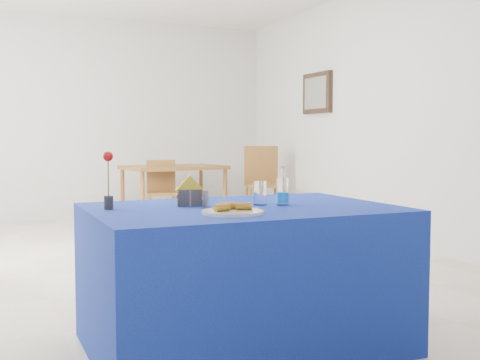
% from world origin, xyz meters
% --- Properties ---
extents(floor, '(7.00, 7.00, 0.00)m').
position_xyz_m(floor, '(0.00, 0.00, 0.00)').
color(floor, beige).
rests_on(floor, ground).
extents(room_shell, '(7.00, 7.00, 7.00)m').
position_xyz_m(room_shell, '(0.00, 0.00, 1.75)').
color(room_shell, silver).
rests_on(room_shell, ground).
extents(picture_frame, '(0.06, 0.64, 0.52)m').
position_xyz_m(picture_frame, '(2.47, 1.60, 1.70)').
color(picture_frame, black).
rests_on(picture_frame, room_shell).
extents(picture_art, '(0.02, 0.52, 0.40)m').
position_xyz_m(picture_art, '(2.44, 1.60, 1.70)').
color(picture_art, '#998C66').
rests_on(picture_art, room_shell).
extents(plate, '(0.30, 0.30, 0.01)m').
position_xyz_m(plate, '(-0.41, -2.42, 0.77)').
color(plate, silver).
rests_on(plate, blue_table).
extents(drinking_glass, '(0.07, 0.07, 0.13)m').
position_xyz_m(drinking_glass, '(-0.13, -2.13, 0.82)').
color(drinking_glass, white).
rests_on(drinking_glass, blue_table).
extents(salt_shaker, '(0.03, 0.03, 0.08)m').
position_xyz_m(salt_shaker, '(-0.43, -2.09, 0.80)').
color(salt_shaker, slate).
rests_on(salt_shaker, blue_table).
extents(pepper_shaker, '(0.03, 0.03, 0.08)m').
position_xyz_m(pepper_shaker, '(-0.50, -2.05, 0.80)').
color(pepper_shaker, '#5E5E63').
rests_on(pepper_shaker, blue_table).
extents(blue_table, '(1.60, 1.10, 0.76)m').
position_xyz_m(blue_table, '(-0.25, -2.17, 0.38)').
color(blue_table, '#102595').
rests_on(blue_table, floor).
extents(water_bottle, '(0.07, 0.07, 0.21)m').
position_xyz_m(water_bottle, '(-0.01, -2.18, 0.83)').
color(water_bottle, white).
rests_on(water_bottle, blue_table).
extents(napkin_holder, '(0.15, 0.08, 0.17)m').
position_xyz_m(napkin_holder, '(-0.50, -2.03, 0.81)').
color(napkin_holder, '#3B3B40').
rests_on(napkin_holder, blue_table).
extents(rose_vase, '(0.05, 0.05, 0.30)m').
position_xyz_m(rose_vase, '(-0.93, -2.01, 0.91)').
color(rose_vase, '#26262B').
rests_on(rose_vase, blue_table).
extents(oak_table, '(1.40, 1.00, 0.76)m').
position_xyz_m(oak_table, '(0.89, 2.69, 0.68)').
color(oak_table, brown).
rests_on(oak_table, floor).
extents(chair_bg_left, '(0.44, 0.44, 0.84)m').
position_xyz_m(chair_bg_left, '(0.64, 2.42, 0.49)').
color(chair_bg_left, brown).
rests_on(chair_bg_left, floor).
extents(chair_bg_right, '(0.57, 0.57, 1.02)m').
position_xyz_m(chair_bg_right, '(1.93, 2.10, 0.59)').
color(chair_bg_right, brown).
rests_on(chair_bg_right, floor).
extents(banana_pieces, '(0.20, 0.12, 0.04)m').
position_xyz_m(banana_pieces, '(-0.41, -2.41, 0.79)').
color(banana_pieces, gold).
rests_on(banana_pieces, plate).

